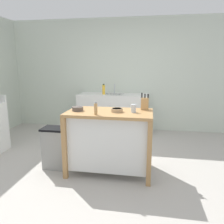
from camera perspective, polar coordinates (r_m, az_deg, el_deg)
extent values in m
plane|color=#ADA8A0|center=(3.43, -2.83, -14.76)|extent=(6.48, 6.48, 0.00)
cube|color=silver|center=(5.38, 2.60, 9.46)|extent=(5.48, 0.10, 2.60)
cube|color=#AD7F4C|center=(3.10, -0.64, -0.22)|extent=(1.20, 0.65, 0.04)
cube|color=silver|center=(3.21, -0.62, -7.28)|extent=(1.10, 0.55, 0.77)
cube|color=#AD7F4C|center=(3.11, -12.11, -9.17)|extent=(0.06, 0.06, 0.87)
cube|color=#AD7F4C|center=(2.90, 9.55, -10.67)|extent=(0.06, 0.06, 0.87)
cube|color=#AD7F4C|center=(3.64, -8.63, -5.90)|extent=(0.06, 0.06, 0.87)
cube|color=#AD7F4C|center=(3.46, 9.66, -6.89)|extent=(0.06, 0.06, 0.87)
cube|color=tan|center=(3.25, 8.41, 2.12)|extent=(0.11, 0.09, 0.17)
cylinder|color=black|center=(3.23, 7.69, 4.26)|extent=(0.02, 0.02, 0.07)
cylinder|color=black|center=(3.23, 8.47, 4.12)|extent=(0.02, 0.02, 0.06)
cylinder|color=black|center=(3.23, 9.25, 4.08)|extent=(0.02, 0.02, 0.06)
cylinder|color=#564C47|center=(3.17, -8.81, 0.83)|extent=(0.16, 0.16, 0.06)
cylinder|color=#342D2A|center=(3.17, -8.82, 1.29)|extent=(0.13, 0.13, 0.01)
cylinder|color=tan|center=(3.07, 1.28, 0.49)|extent=(0.16, 0.16, 0.05)
cylinder|color=brown|center=(3.06, 1.28, 0.90)|extent=(0.13, 0.13, 0.01)
cylinder|color=silver|center=(3.04, 5.55, 0.93)|extent=(0.07, 0.07, 0.11)
cylinder|color=tan|center=(2.89, -4.19, 0.73)|extent=(0.04, 0.04, 0.15)
sphere|color=#99999E|center=(2.87, -4.22, 2.42)|extent=(0.03, 0.03, 0.03)
cube|color=gray|center=(3.52, -14.34, -9.10)|extent=(0.34, 0.26, 0.60)
cube|color=black|center=(3.42, -14.61, -4.16)|extent=(0.36, 0.28, 0.03)
cube|color=silver|center=(5.17, 0.39, -0.24)|extent=(1.60, 0.60, 0.89)
cube|color=silver|center=(5.07, 0.36, 4.43)|extent=(0.44, 0.36, 0.03)
cylinder|color=#B7BCC1|center=(5.21, 0.65, 6.03)|extent=(0.02, 0.02, 0.22)
cylinder|color=yellow|center=(5.03, -2.15, 5.75)|extent=(0.06, 0.06, 0.21)
cylinder|color=black|center=(5.02, -2.16, 7.09)|extent=(0.04, 0.04, 0.02)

